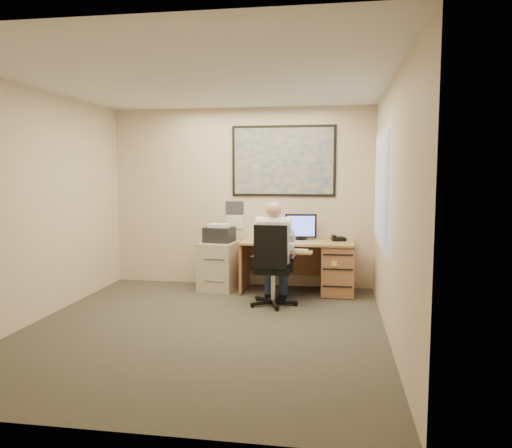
% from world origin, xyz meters
% --- Properties ---
extents(room_shell, '(4.00, 4.50, 2.70)m').
position_xyz_m(room_shell, '(0.00, 0.00, 1.35)').
color(room_shell, '#3D3A2F').
rests_on(room_shell, ground).
extents(desk, '(1.60, 0.97, 1.12)m').
position_xyz_m(desk, '(1.24, 1.90, 0.44)').
color(desk, '#B1874B').
rests_on(desk, ground).
extents(world_map, '(1.56, 0.03, 1.06)m').
position_xyz_m(world_map, '(0.65, 2.23, 1.90)').
color(world_map, '#1E4C93').
rests_on(world_map, room_shell).
extents(wall_calendar, '(0.28, 0.01, 0.42)m').
position_xyz_m(wall_calendar, '(-0.10, 2.24, 1.08)').
color(wall_calendar, white).
rests_on(wall_calendar, room_shell).
extents(window_blinds, '(0.06, 1.40, 1.30)m').
position_xyz_m(window_blinds, '(1.97, 0.80, 1.55)').
color(window_blinds, beige).
rests_on(window_blinds, room_shell).
extents(filing_cabinet, '(0.58, 0.67, 0.98)m').
position_xyz_m(filing_cabinet, '(-0.26, 1.88, 0.42)').
color(filing_cabinet, beige).
rests_on(filing_cabinet, ground).
extents(office_chair, '(0.66, 0.66, 1.08)m').
position_xyz_m(office_chair, '(0.64, 1.06, 0.31)').
color(office_chair, black).
rests_on(office_chair, ground).
extents(person, '(0.58, 0.82, 1.36)m').
position_xyz_m(person, '(0.64, 1.14, 0.68)').
color(person, white).
rests_on(person, office_chair).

